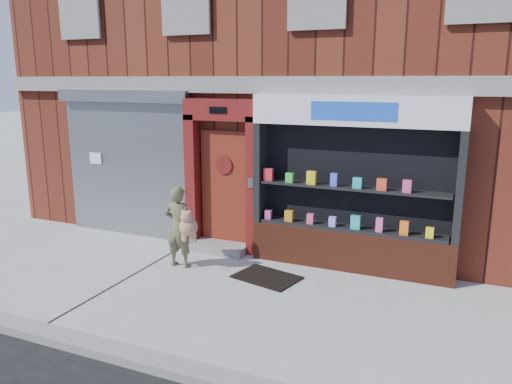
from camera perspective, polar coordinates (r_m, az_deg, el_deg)
The scene contains 8 objects.
ground at distance 8.02m, azimuth -5.02°, elevation -11.20°, with size 80.00×80.00×0.00m, color #9E9E99.
curb at distance 6.40m, azimuth -14.66°, elevation -17.61°, with size 60.00×0.30×0.12m, color gray.
building at distance 12.93m, azimuth 7.84°, elevation 15.99°, with size 12.00×8.16×8.00m.
shutter_bay at distance 10.71m, azimuth -14.49°, elevation 4.15°, with size 3.10×0.30×3.04m.
red_door_bay at distance 9.50m, azimuth -3.84°, elevation 1.86°, with size 1.52×0.58×2.90m.
pharmacy_bay at distance 8.63m, azimuth 10.92°, elevation -0.02°, with size 3.50×0.41×3.00m.
woman at distance 8.82m, azimuth -8.67°, elevation -3.92°, with size 0.70×0.46×1.45m.
doormat at distance 8.47m, azimuth 1.24°, elevation -9.70°, with size 1.03×0.72×0.03m, color black.
Camera 1 is at (3.53, -6.42, 3.26)m, focal length 35.00 mm.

